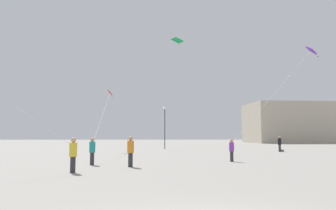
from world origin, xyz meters
name	(u,v)px	position (x,y,z in m)	size (l,w,h in m)	color
person_in_black	(280,143)	(13.38, 31.31, 1.00)	(0.40, 0.40, 1.83)	#2D2D33
person_in_orange	(131,150)	(-2.60, 13.36, 1.00)	(0.40, 0.40, 1.83)	#2D2D33
person_in_yellow	(73,153)	(-5.26, 10.41, 0.97)	(0.38, 0.38, 1.77)	#2D2D33
person_in_purple	(232,149)	(4.37, 17.07, 0.89)	(0.35, 0.35, 1.62)	#2D2D33
person_in_teal	(92,150)	(-5.13, 14.79, 0.95)	(0.38, 0.38, 1.73)	#2D2D33
kite_emerald_delta	(180,43)	(1.96, 33.23, 13.36)	(12.49, 2.52, 12.80)	green
kite_violet_diamond	(311,50)	(11.63, 19.31, 8.82)	(8.04, 2.97, 8.06)	purple
kite_crimson_diamond	(110,93)	(-6.44, 32.32, 6.90)	(1.79, 18.42, 6.16)	red
building_left_hall	(292,123)	(35.00, 78.39, 5.15)	(22.95, 15.80, 10.31)	#B2A893
lamppost_east	(165,121)	(0.28, 39.81, 3.88)	(0.36, 0.36, 5.92)	#2D2D30
handbag_beside_flyer	(282,151)	(13.73, 31.41, 0.12)	(0.32, 0.14, 0.24)	brown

